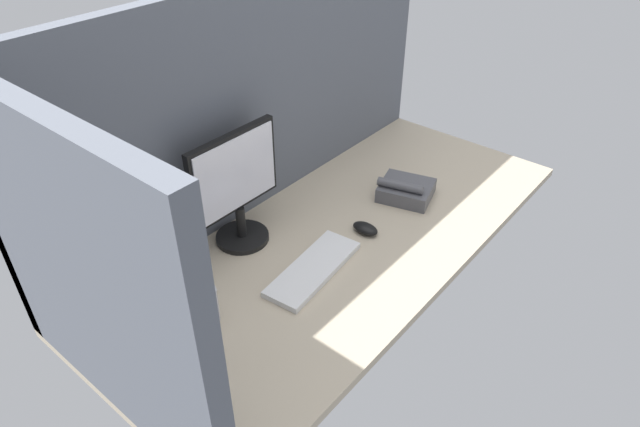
{
  "coord_description": "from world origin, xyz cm",
  "views": [
    {
      "loc": [
        -122.44,
        -91.53,
        117.21
      ],
      "look_at": [
        -9.51,
        0.0,
        14.0
      ],
      "focal_mm": 31.24,
      "sensor_mm": 36.0,
      "label": 1
    }
  ],
  "objects_px": {
    "monitor": "(236,186)",
    "desk_phone": "(406,190)",
    "mouse": "(365,228)",
    "keyboard": "(313,269)",
    "mug_steel": "(205,306)"
  },
  "relations": [
    {
      "from": "monitor",
      "to": "desk_phone",
      "type": "xyz_separation_m",
      "value": [
        0.57,
        -0.29,
        -0.18
      ]
    },
    {
      "from": "monitor",
      "to": "desk_phone",
      "type": "distance_m",
      "value": 0.67
    },
    {
      "from": "keyboard",
      "to": "desk_phone",
      "type": "height_order",
      "value": "desk_phone"
    },
    {
      "from": "mug_steel",
      "to": "desk_phone",
      "type": "bearing_deg",
      "value": -5.95
    },
    {
      "from": "mouse",
      "to": "desk_phone",
      "type": "bearing_deg",
      "value": 1.76
    },
    {
      "from": "monitor",
      "to": "mug_steel",
      "type": "bearing_deg",
      "value": -148.65
    },
    {
      "from": "keyboard",
      "to": "desk_phone",
      "type": "relative_size",
      "value": 1.61
    },
    {
      "from": "keyboard",
      "to": "mug_steel",
      "type": "bearing_deg",
      "value": 158.09
    },
    {
      "from": "mouse",
      "to": "mug_steel",
      "type": "relative_size",
      "value": 0.87
    },
    {
      "from": "keyboard",
      "to": "mouse",
      "type": "xyz_separation_m",
      "value": [
        0.27,
        -0.01,
        0.01
      ]
    },
    {
      "from": "keyboard",
      "to": "mouse",
      "type": "height_order",
      "value": "mouse"
    },
    {
      "from": "monitor",
      "to": "keyboard",
      "type": "relative_size",
      "value": 1.07
    },
    {
      "from": "monitor",
      "to": "mouse",
      "type": "height_order",
      "value": "monitor"
    },
    {
      "from": "mouse",
      "to": "desk_phone",
      "type": "distance_m",
      "value": 0.28
    },
    {
      "from": "monitor",
      "to": "desk_phone",
      "type": "height_order",
      "value": "monitor"
    }
  ]
}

